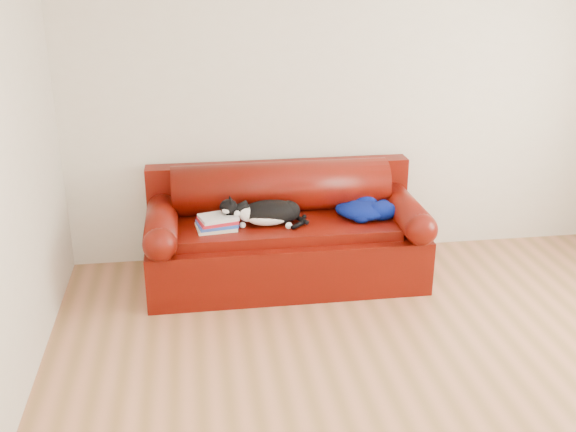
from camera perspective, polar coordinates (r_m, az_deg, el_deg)
The scene contains 7 objects.
ground at distance 4.21m, azimuth 10.58°, elevation -13.73°, with size 4.50×4.50×0.00m, color olive.
room_shell at distance 3.60m, azimuth 14.17°, elevation 9.04°, with size 4.52×4.02×2.61m.
sofa_base at distance 5.25m, azimuth -0.23°, elevation -2.99°, with size 2.10×0.90×0.50m.
sofa_back at distance 5.35m, azimuth -0.60°, elevation 1.04°, with size 2.10×1.01×0.88m.
book_stack at distance 4.99m, azimuth -6.02°, elevation -0.54°, with size 0.31×0.27×0.10m.
cat at distance 5.03m, azimuth -1.58°, elevation 0.24°, with size 0.64×0.26×0.23m.
blanket at distance 5.22m, azimuth 6.53°, elevation 0.58°, with size 0.46×0.38×0.14m.
Camera 1 is at (-1.24, -3.24, 2.39)m, focal length 42.00 mm.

